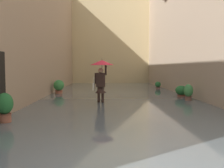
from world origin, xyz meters
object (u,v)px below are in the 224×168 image
potted_plant_mid_right (5,108)px  potted_plant_near_left (181,92)px  person_wading (101,72)px  potted_plant_far_left (158,86)px  potted_plant_mid_left (188,93)px  potted_plant_near_right (59,87)px

potted_plant_mid_right → potted_plant_near_left: potted_plant_mid_right is taller
person_wading → potted_plant_near_left: 4.86m
potted_plant_far_left → potted_plant_mid_left: bearing=90.0°
potted_plant_mid_left → potted_plant_mid_right: bearing=34.1°
potted_plant_near_right → potted_plant_mid_right: size_ratio=0.97×
potted_plant_mid_right → person_wading: bearing=-123.7°
potted_plant_mid_right → potted_plant_far_left: size_ratio=1.50×
potted_plant_near_left → potted_plant_far_left: (0.13, -5.30, -0.04)m
potted_plant_mid_right → potted_plant_near_left: 9.32m
person_wading → potted_plant_mid_right: 4.99m
person_wading → potted_plant_mid_right: person_wading is taller
potted_plant_near_left → potted_plant_mid_left: (0.14, 1.56, 0.10)m
potted_plant_mid_left → person_wading: bearing=7.6°
potted_plant_near_right → potted_plant_mid_left: size_ratio=1.05×
potted_plant_near_right → potted_plant_mid_right: (0.12, 8.18, 0.01)m
potted_plant_near_right → potted_plant_mid_left: potted_plant_near_right is taller
potted_plant_mid_left → potted_plant_near_left: bearing=-95.1°
potted_plant_near_right → potted_plant_near_left: (-6.85, 1.99, -0.13)m
potted_plant_near_right → potted_plant_mid_right: bearing=89.2°
potted_plant_mid_right → potted_plant_near_left: size_ratio=1.33×
person_wading → potted_plant_far_left: person_wading is taller
potted_plant_mid_right → potted_plant_mid_left: 8.24m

